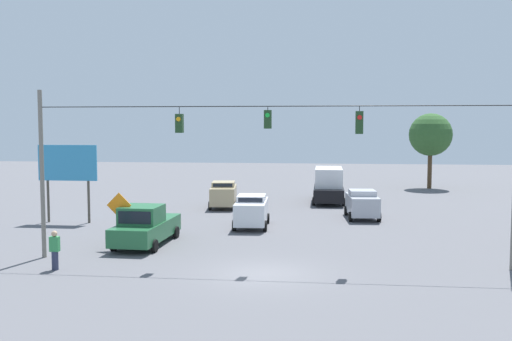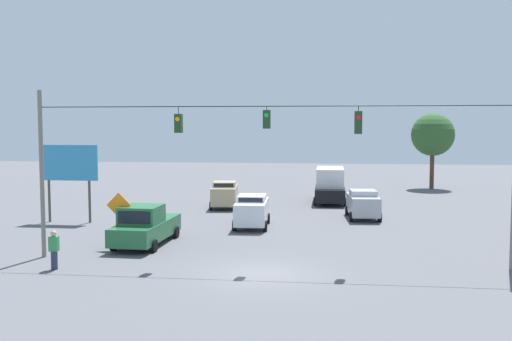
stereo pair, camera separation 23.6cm
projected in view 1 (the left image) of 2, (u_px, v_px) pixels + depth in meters
ground_plane at (264, 274)px, 23.91m from camera, size 140.00×140.00×0.00m
overhead_signal_span at (269, 157)px, 25.33m from camera, size 21.36×0.38×7.84m
pickup_truck_green_parked_shoulder at (145, 226)px, 29.61m from camera, size 2.50×5.67×2.12m
sedan_tan_withflow_far at (224, 194)px, 43.04m from camera, size 2.36×4.27×1.98m
sedan_white_withflow_mid at (252, 210)px, 34.82m from camera, size 2.16×4.35×1.97m
sedan_silver_oncoming_far at (362, 204)px, 38.03m from camera, size 2.25×4.04×1.91m
box_truck_black_oncoming_deep at (329, 185)px, 46.15m from camera, size 2.56×7.06×2.80m
traffic_cone_nearest at (143, 240)px, 29.63m from camera, size 0.41×0.41×0.56m
traffic_cone_second at (160, 228)px, 33.06m from camera, size 0.41×0.41×0.56m
traffic_cone_third at (177, 218)px, 36.38m from camera, size 0.41×0.41×0.56m
roadside_billboard at (68, 167)px, 36.25m from camera, size 3.86×0.16×4.97m
work_zone_sign at (119, 209)px, 28.65m from camera, size 1.27×0.06×2.84m
pedestrian at (55, 250)px, 24.46m from camera, size 0.40×0.28×1.70m
tree_horizon_left at (431, 135)px, 55.87m from camera, size 4.18×4.18×7.40m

